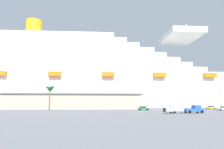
# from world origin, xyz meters

# --- Properties ---
(ground_plane) EXTENTS (600.00, 600.00, 0.00)m
(ground_plane) POSITION_xyz_m (0.00, 30.00, 0.00)
(ground_plane) COLOR gray
(cruise_ship) EXTENTS (285.51, 37.53, 67.80)m
(cruise_ship) POSITION_xyz_m (-29.88, 78.41, 20.06)
(cruise_ship) COLOR white
(cruise_ship) RESTS_ON ground_plane
(terminal_building) EXTENTS (67.06, 28.30, 7.21)m
(terminal_building) POSITION_xyz_m (-28.23, 34.79, 3.63)
(terminal_building) COLOR #B7A88C
(terminal_building) RESTS_ON ground_plane
(pickup_truck) EXTENTS (5.87, 3.09, 2.20)m
(pickup_truck) POSITION_xyz_m (11.52, -16.89, 1.04)
(pickup_truck) COLOR #2659A5
(pickup_truck) RESTS_ON ground_plane
(small_boat_on_trailer) EXTENTS (7.09, 2.93, 2.15)m
(small_boat_on_trailer) POSITION_xyz_m (5.94, -17.94, 0.97)
(small_boat_on_trailer) COLOR #595960
(small_boat_on_trailer) RESTS_ON ground_plane
(palm_tree) EXTENTS (3.50, 3.62, 9.22)m
(palm_tree) POSITION_xyz_m (-33.16, 5.74, 7.38)
(palm_tree) COLOR brown
(palm_tree) RESTS_ON ground_plane
(street_lamp) EXTENTS (0.56, 0.56, 7.95)m
(street_lamp) POSITION_xyz_m (26.31, -4.88, 5.18)
(street_lamp) COLOR slate
(street_lamp) RESTS_ON ground_plane
(parked_car_yellow_taxi) EXTENTS (4.64, 2.59, 1.58)m
(parked_car_yellow_taxi) POSITION_xyz_m (36.52, 21.84, 0.83)
(parked_car_yellow_taxi) COLOR yellow
(parked_car_yellow_taxi) RESTS_ON ground_plane
(parked_car_silver_sedan) EXTENTS (4.99, 2.58, 1.58)m
(parked_car_silver_sedan) POSITION_xyz_m (33.37, 6.10, 0.84)
(parked_car_silver_sedan) COLOR silver
(parked_car_silver_sedan) RESTS_ON ground_plane
(parked_car_green_wagon) EXTENTS (4.41, 2.10, 1.58)m
(parked_car_green_wagon) POSITION_xyz_m (2.38, 8.09, 0.83)
(parked_car_green_wagon) COLOR #2D723F
(parked_car_green_wagon) RESTS_ON ground_plane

